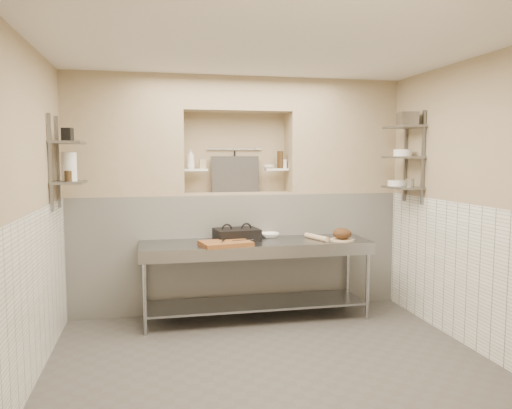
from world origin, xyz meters
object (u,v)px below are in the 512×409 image
object	(u,v)px
cutting_board	(226,243)
mixing_bowl	(270,235)
panini_press	(237,235)
rolling_pin	(316,237)
bowl_alcove	(269,167)
bottle_soap	(191,159)
jug_left	(69,167)
prep_table	(256,264)
bread_loaf	(342,234)

from	to	relation	value
cutting_board	mixing_bowl	xyz separation A→B (m)	(0.60, 0.43, 0.00)
panini_press	rolling_pin	bearing A→B (deg)	-16.17
cutting_board	mixing_bowl	size ratio (longest dim) A/B	2.35
bowl_alcove	panini_press	bearing A→B (deg)	-139.09
bottle_soap	jug_left	xyz separation A→B (m)	(-1.28, -0.67, -0.08)
cutting_board	bottle_soap	xyz separation A→B (m)	(-0.31, 0.76, 0.91)
prep_table	cutting_board	xyz separation A→B (m)	(-0.38, -0.18, 0.28)
mixing_bowl	prep_table	bearing A→B (deg)	-130.83
prep_table	mixing_bowl	distance (m)	0.44
panini_press	bottle_soap	bearing A→B (deg)	130.11
prep_table	cutting_board	bearing A→B (deg)	-154.16
prep_table	bread_loaf	xyz separation A→B (m)	(0.98, -0.13, 0.34)
prep_table	panini_press	distance (m)	0.40
bread_loaf	rolling_pin	bearing A→B (deg)	158.31
mixing_bowl	bowl_alcove	distance (m)	0.86
panini_press	jug_left	world-z (taller)	jug_left
bread_loaf	bottle_soap	xyz separation A→B (m)	(-1.66, 0.70, 0.85)
prep_table	bowl_alcove	world-z (taller)	bowl_alcove
rolling_pin	jug_left	bearing A→B (deg)	-178.43
panini_press	mixing_bowl	size ratio (longest dim) A/B	2.37
bread_loaf	bowl_alcove	world-z (taller)	bowl_alcove
mixing_bowl	cutting_board	bearing A→B (deg)	-143.85
bottle_soap	bowl_alcove	xyz separation A→B (m)	(0.95, -0.04, -0.10)
bread_loaf	bottle_soap	size ratio (longest dim) A/B	0.88
cutting_board	mixing_bowl	world-z (taller)	mixing_bowl
rolling_pin	prep_table	bearing A→B (deg)	178.44
jug_left	cutting_board	bearing A→B (deg)	-3.25
cutting_board	panini_press	bearing A→B (deg)	60.49
prep_table	jug_left	world-z (taller)	jug_left
prep_table	rolling_pin	bearing A→B (deg)	-1.56
prep_table	mixing_bowl	xyz separation A→B (m)	(0.22, 0.25, 0.29)
bottle_soap	mixing_bowl	bearing A→B (deg)	-19.74
prep_table	bread_loaf	world-z (taller)	bread_loaf
cutting_board	bowl_alcove	world-z (taller)	bowl_alcove
bottle_soap	rolling_pin	bearing A→B (deg)	-23.14
bread_loaf	bottle_soap	world-z (taller)	bottle_soap
bowl_alcove	bread_loaf	bearing A→B (deg)	-43.05
bread_loaf	prep_table	bearing A→B (deg)	172.59
prep_table	panini_press	xyz separation A→B (m)	(-0.20, 0.13, 0.32)
prep_table	rolling_pin	world-z (taller)	rolling_pin
rolling_pin	bottle_soap	xyz separation A→B (m)	(-1.39, 0.59, 0.90)
bowl_alcove	jug_left	size ratio (longest dim) A/B	0.48
rolling_pin	bread_loaf	size ratio (longest dim) A/B	1.82
bread_loaf	bowl_alcove	distance (m)	1.23
panini_press	cutting_board	xyz separation A→B (m)	(-0.18, -0.31, -0.04)
bread_loaf	cutting_board	bearing A→B (deg)	-177.67
panini_press	rolling_pin	world-z (taller)	panini_press
bowl_alcove	bottle_soap	bearing A→B (deg)	177.67
cutting_board	rolling_pin	xyz separation A→B (m)	(1.09, 0.16, 0.01)
cutting_board	rolling_pin	world-z (taller)	rolling_pin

